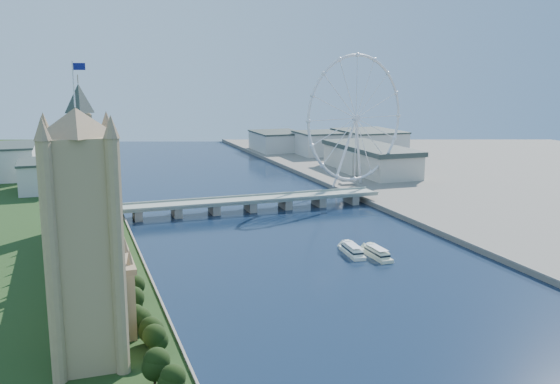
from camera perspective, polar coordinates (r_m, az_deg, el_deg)
name	(u,v)px	position (r m, az deg, el deg)	size (l,w,h in m)	color
ground	(483,381)	(249.44, 18.06, -16.12)	(2000.00, 2000.00, 0.00)	#192A46
tree_row	(151,346)	(248.00, -11.70, -13.60)	(9.38, 169.38, 21.69)	black
victoria_tower	(83,232)	(236.38, -17.59, -3.47)	(28.16, 28.16, 112.00)	tan
parliament_range	(93,244)	(356.88, -16.73, -4.57)	(24.00, 200.00, 70.00)	tan
big_ben	(81,137)	(454.72, -17.71, 4.83)	(20.02, 20.02, 110.00)	tan
westminster_bridge	(250,203)	(505.37, -2.74, -0.97)	(220.00, 22.00, 9.50)	gray
london_eye	(356,119)	(591.11, 6.96, 6.67)	(113.60, 39.12, 124.30)	silver
county_hall	(370,174)	(690.23, 8.21, 1.61)	(54.00, 144.00, 35.00)	beige
city_skyline	(220,150)	(761.69, -5.47, 3.84)	(505.00, 280.00, 32.00)	beige
tour_boat_near	(377,257)	(385.49, 8.83, -5.93)	(7.98, 31.15, 6.90)	beige
tour_boat_far	(352,255)	(389.05, 6.60, -5.71)	(8.05, 31.42, 6.96)	white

